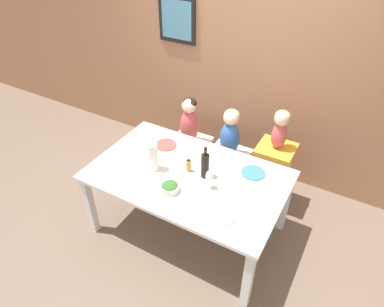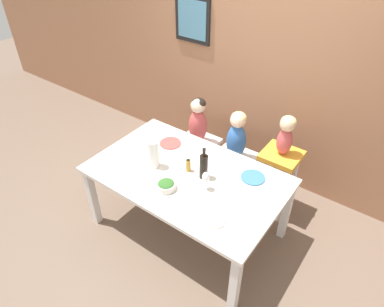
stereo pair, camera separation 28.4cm
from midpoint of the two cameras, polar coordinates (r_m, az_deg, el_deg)
ground_plane at (r=3.63m, az=-2.94°, el=-12.35°), size 14.00×14.00×0.00m
wall_back at (r=3.80m, az=7.22°, el=15.12°), size 10.00×0.09×2.70m
dining_table at (r=3.16m, az=-3.31°, el=-4.62°), size 1.77×1.09×0.73m
chair_far_left at (r=4.02m, az=-2.47°, el=1.23°), size 0.43×0.42×0.47m
chair_far_center at (r=3.83m, az=3.91°, el=-0.93°), size 0.43×0.42×0.47m
chair_right_highchair at (r=3.58m, az=11.38°, el=-1.08°), size 0.37×0.36×0.74m
person_child_left at (r=3.82m, az=-2.59°, el=5.56°), size 0.21×0.20×0.55m
person_child_center at (r=3.62m, az=4.15°, el=3.52°), size 0.21×0.20×0.55m
person_baby_right at (r=3.35m, az=12.20°, el=4.27°), size 0.15×0.15×0.41m
wine_bottle at (r=3.00m, az=-0.52°, el=-2.04°), size 0.07×0.07×0.32m
paper_towel_roll at (r=3.12m, az=-9.18°, el=-0.63°), size 0.10×0.10×0.28m
wine_glass_near at (r=2.89m, az=0.11°, el=-3.94°), size 0.07×0.07×0.18m
salad_bowl_large at (r=2.93m, az=-6.51°, el=-5.71°), size 0.17×0.17×0.08m
dinner_plate_front_left at (r=3.27m, az=-14.23°, el=-2.27°), size 0.22×0.22×0.01m
dinner_plate_back_left at (r=3.48m, az=-6.75°, el=1.37°), size 0.22×0.22×0.01m
dinner_plate_back_right at (r=3.14m, az=7.62°, el=-3.30°), size 0.22×0.22×0.01m
dinner_plate_front_right at (r=2.73m, az=1.96°, el=-10.52°), size 0.22×0.22×0.01m
condiment_bottle_hot_sauce at (r=3.10m, az=-3.22°, el=-2.03°), size 0.05×0.05×0.14m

